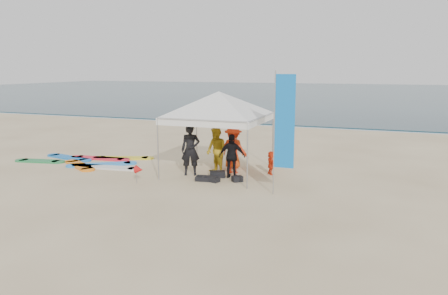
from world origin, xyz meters
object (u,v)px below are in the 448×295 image
Objects in this scene: person_orange_a at (233,149)px; marker_pennant at (139,170)px; surfboard_spread at (91,162)px; person_orange_b at (233,149)px; person_seated at (271,163)px; person_yellow at (216,151)px; feather_flag at (284,123)px; person_black_b at (232,156)px; canopy_tent at (219,92)px; person_black_a at (191,150)px.

person_orange_a is 2.88× the size of marker_pennant.
person_orange_b is at bearing 10.66° from surfboard_spread.
marker_pennant is at bearing 92.97° from person_seated.
person_yellow is 0.97× the size of person_orange_a.
person_orange_a is at bearing 68.27° from person_seated.
feather_flag is at bearing -12.01° from surfboard_spread.
person_orange_a is 1.52m from person_seated.
person_seated is (1.70, -0.48, -0.35)m from person_orange_b.
marker_pennant is 0.12× the size of surfboard_spread.
canopy_tent reaches higher than person_black_b.
canopy_tent is 4.07m from marker_pennant.
marker_pennant reaches higher than surfboard_spread.
person_orange_a is 1.13× the size of person_black_b.
person_black_a reaches higher than person_yellow.
person_orange_a is 0.47× the size of feather_flag.
surfboard_spread is (-6.03, -1.14, -0.77)m from person_orange_b.
feather_flag is at bearing 136.09° from person_orange_a.
person_orange_b reaches higher than marker_pennant.
person_black_b is at bearing 104.87° from person_orange_a.
person_orange_b is 4.32m from feather_flag.
canopy_tent is (-0.49, -0.25, 2.19)m from person_orange_a.
person_seated is at bearing -169.80° from person_orange_a.
person_orange_b is 4.08m from marker_pennant.
feather_flag is (2.72, -3.00, 1.50)m from person_orange_b.
person_seated is at bearing -149.55° from person_black_b.
person_black_b is 1.81× the size of person_seated.
feather_flag is (2.93, -1.97, -0.81)m from canopy_tent.
person_black_b is at bearing 9.13° from person_yellow.
feather_flag reaches higher than marker_pennant.
person_orange_a is 0.39× the size of canopy_tent.
person_black_b is 6.58m from surfboard_spread.
person_orange_a reaches higher than person_yellow.
marker_pennant is at bearing -144.43° from person_black_a.
person_yellow is 0.86m from person_black_b.
person_seated is at bearing 4.83° from surfboard_spread.
person_black_a is at bearing -146.16° from canopy_tent.
person_black_b is 3.08m from feather_flag.
marker_pennant is (-1.96, -2.28, -0.39)m from person_yellow.
person_orange_a is 1.15× the size of person_orange_b.
surfboard_spread is at bearing -178.91° from canopy_tent.
person_orange_b is (-0.28, 0.78, -0.12)m from person_orange_a.
person_orange_b is at bearing -71.48° from person_orange_a.
person_orange_b is at bearing 132.22° from feather_flag.
person_black_a is at bearing -112.89° from person_yellow.
person_orange_a is at bearing 3.25° from surfboard_spread.
canopy_tent is 1.21× the size of feather_flag.
feather_flag is 9.23m from surfboard_spread.
person_orange_b is 2.53m from canopy_tent.
person_black_b is 0.34× the size of canopy_tent.
person_black_a is 1.97m from person_orange_b.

